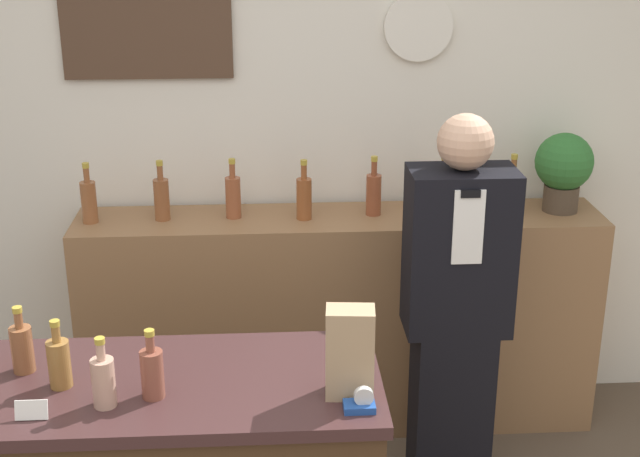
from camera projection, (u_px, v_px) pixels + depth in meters
The scene contains 18 objects.
back_wall at pixel (280, 122), 3.92m from camera, with size 5.20×0.09×2.70m.
back_shelf at pixel (339, 321), 4.00m from camera, with size 2.27×0.39×1.00m.
shopkeeper at pixel (455, 315), 3.41m from camera, with size 0.40×0.25×1.57m.
potted_plant at pixel (564, 167), 3.83m from camera, with size 0.25×0.25×0.35m.
paper_bag at pixel (350, 353), 2.55m from camera, with size 0.15×0.10×0.27m.
tape_dispenser at pixel (361, 403), 2.51m from camera, with size 0.09×0.06×0.07m.
price_card_right at pixel (31, 410), 2.47m from camera, with size 0.09×0.02×0.06m.
counter_bottle_1 at pixel (22, 347), 2.70m from camera, with size 0.07×0.07×0.22m.
counter_bottle_2 at pixel (59, 362), 2.62m from camera, with size 0.07×0.07×0.22m.
counter_bottle_3 at pixel (103, 380), 2.51m from camera, with size 0.07×0.07×0.22m.
counter_bottle_4 at pixel (152, 372), 2.56m from camera, with size 0.07×0.07×0.22m.
shelf_bottle_0 at pixel (89, 200), 3.72m from camera, with size 0.07×0.07×0.26m.
shelf_bottle_1 at pixel (162, 198), 3.76m from camera, with size 0.07×0.07×0.26m.
shelf_bottle_2 at pixel (233, 196), 3.78m from camera, with size 0.07×0.07×0.26m.
shelf_bottle_3 at pixel (304, 197), 3.77m from camera, with size 0.07×0.07×0.26m.
shelf_bottle_4 at pixel (374, 193), 3.82m from camera, with size 0.07×0.07×0.26m.
shelf_bottle_5 at pixel (443, 192), 3.84m from camera, with size 0.07×0.07×0.26m.
shelf_bottle_6 at pixel (512, 191), 3.85m from camera, with size 0.07×0.07×0.26m.
Camera 1 is at (-0.06, -1.85, 2.28)m, focal length 50.00 mm.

